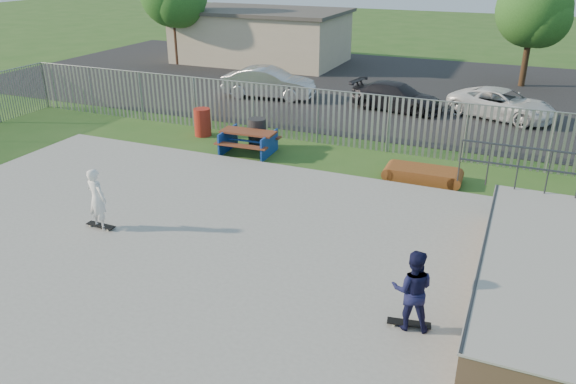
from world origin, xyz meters
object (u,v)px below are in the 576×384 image
at_px(picnic_table, 248,142).
at_px(skater_white, 97,199).
at_px(car_white, 502,104).
at_px(car_silver, 269,83).
at_px(tree_mid, 534,10).
at_px(trash_bin_red, 202,122).
at_px(skater_navy, 412,290).
at_px(car_dark, 397,97).
at_px(trash_bin_grey, 257,133).
at_px(funbox, 423,174).

xyz_separation_m(picnic_table, skater_white, (-0.66, -6.87, 0.53)).
relative_size(picnic_table, car_white, 0.45).
relative_size(picnic_table, car_silver, 0.45).
bearing_deg(tree_mid, picnic_table, -119.09).
bearing_deg(picnic_table, skater_white, -98.10).
bearing_deg(trash_bin_red, car_silver, 91.51).
distance_m(tree_mid, skater_navy, 23.06).
height_order(picnic_table, skater_navy, skater_navy).
bearing_deg(car_dark, picnic_table, 165.48).
height_order(picnic_table, car_white, car_white).
xyz_separation_m(picnic_table, car_white, (7.79, 8.10, 0.22)).
distance_m(trash_bin_grey, tree_mid, 16.92).
height_order(trash_bin_grey, car_dark, car_dark).
height_order(funbox, car_white, car_white).
xyz_separation_m(funbox, tree_mid, (2.27, 15.20, 3.60)).
relative_size(picnic_table, car_dark, 0.48).
distance_m(trash_bin_red, skater_white, 8.22).
distance_m(funbox, tree_mid, 15.78).
height_order(funbox, skater_navy, skater_navy).
height_order(car_white, skater_navy, skater_navy).
distance_m(trash_bin_grey, skater_white, 7.58).
xyz_separation_m(picnic_table, tree_mid, (8.36, 15.02, 3.39)).
bearing_deg(car_white, trash_bin_red, 143.41).
height_order(funbox, trash_bin_red, trash_bin_red).
bearing_deg(funbox, car_white, 77.01).
height_order(car_silver, car_dark, car_silver).
xyz_separation_m(tree_mid, skater_navy, (-1.06, -22.86, -2.87)).
relative_size(picnic_table, skater_navy, 1.25).
xyz_separation_m(trash_bin_red, skater_navy, (9.82, -8.96, 0.41)).
bearing_deg(car_dark, car_silver, 101.25).
distance_m(trash_bin_red, car_dark, 8.86).
relative_size(funbox, car_dark, 0.49).
bearing_deg(skater_navy, car_white, -101.84).
distance_m(picnic_table, car_white, 11.24).
relative_size(trash_bin_red, skater_white, 0.67).
height_order(picnic_table, funbox, picnic_table).
relative_size(car_dark, car_white, 0.94).
bearing_deg(skater_navy, car_silver, -67.00).
relative_size(trash_bin_grey, tree_mid, 0.19).
bearing_deg(car_silver, skater_navy, -154.31).
height_order(trash_bin_grey, skater_white, skater_white).
bearing_deg(skater_white, funbox, -124.21).
relative_size(picnic_table, tree_mid, 0.35).
bearing_deg(trash_bin_grey, tree_mid, 59.86).
relative_size(picnic_table, trash_bin_red, 1.87).
bearing_deg(picnic_table, car_dark, 63.33).
relative_size(skater_navy, skater_white, 1.00).
distance_m(picnic_table, car_dark, 8.42).
distance_m(trash_bin_red, tree_mid, 17.95).
xyz_separation_m(car_silver, skater_navy, (9.99, -15.34, 0.20)).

